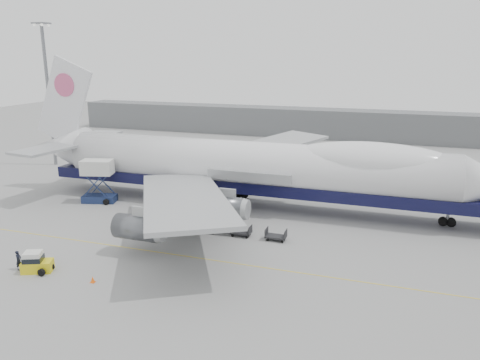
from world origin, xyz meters
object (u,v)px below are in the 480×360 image
(catering_truck, at_px, (98,178))
(baggage_tug, at_px, (36,263))
(airliner, at_px, (254,166))
(ground_worker, at_px, (19,260))

(catering_truck, bearing_deg, baggage_tug, -85.43)
(airliner, relative_size, catering_truck, 11.17)
(airliner, xyz_separation_m, baggage_tug, (-13.85, -25.72, -4.73))
(airliner, height_order, ground_worker, airliner)
(airliner, bearing_deg, baggage_tug, -118.30)
(catering_truck, bearing_deg, ground_worker, -90.35)
(airliner, bearing_deg, ground_worker, -121.32)
(airliner, bearing_deg, catering_truck, -166.31)
(catering_truck, distance_m, baggage_tug, 21.96)
(baggage_tug, relative_size, ground_worker, 1.62)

